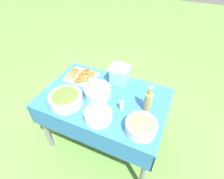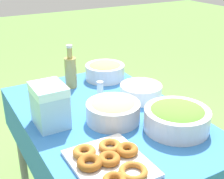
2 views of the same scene
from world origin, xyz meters
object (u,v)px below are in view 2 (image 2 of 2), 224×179
donut_platter (109,161)px  olive_oil_bottle (71,71)px  plate_stack (141,92)px  pasta_bowl (112,110)px  fruit_bowl (105,70)px  cooler_box (50,105)px  salad_bowl (177,117)px

donut_platter → olive_oil_bottle: size_ratio=1.28×
donut_platter → plate_stack: plate_stack is taller
olive_oil_bottle → pasta_bowl: bearing=1.2°
pasta_bowl → plate_stack: pasta_bowl is taller
fruit_bowl → cooler_box: bearing=-52.2°
plate_stack → fruit_bowl: bearing=-174.9°
plate_stack → fruit_bowl: 0.37m
plate_stack → fruit_bowl: (-0.37, -0.03, 0.02)m
salad_bowl → pasta_bowl: (-0.22, -0.22, -0.00)m
salad_bowl → fruit_bowl: bearing=179.1°
fruit_bowl → plate_stack: bearing=5.1°
pasta_bowl → olive_oil_bottle: size_ratio=0.99×
plate_stack → olive_oil_bottle: bearing=-141.6°
donut_platter → fruit_bowl: size_ratio=1.34×
fruit_bowl → donut_platter: bearing=-27.3°
salad_bowl → olive_oil_bottle: olive_oil_bottle is taller
salad_bowl → pasta_bowl: 0.31m
salad_bowl → olive_oil_bottle: 0.75m
plate_stack → salad_bowl: bearing=-7.0°
pasta_bowl → salad_bowl: bearing=46.2°
cooler_box → fruit_bowl: bearing=127.8°
plate_stack → cooler_box: 0.55m
pasta_bowl → cooler_box: cooler_box is taller
plate_stack → olive_oil_bottle: 0.45m
salad_bowl → plate_stack: bearing=173.0°
pasta_bowl → olive_oil_bottle: 0.50m
salad_bowl → cooler_box: size_ratio=1.49×
donut_platter → pasta_bowl: bearing=148.5°
fruit_bowl → cooler_box: (0.40, -0.51, 0.04)m
plate_stack → olive_oil_bottle: size_ratio=0.89×
olive_oil_bottle → cooler_box: (0.38, -0.27, -0.00)m
pasta_bowl → donut_platter: size_ratio=0.78×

